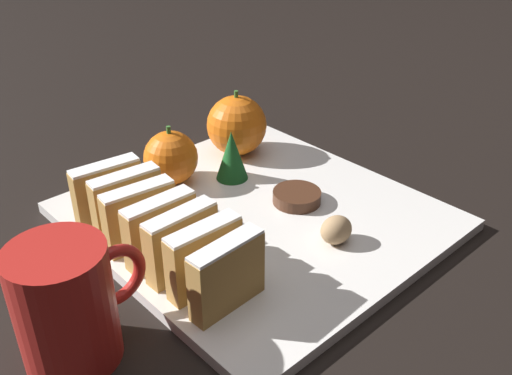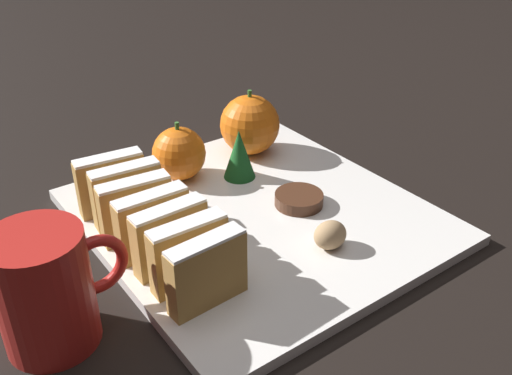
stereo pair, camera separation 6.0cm
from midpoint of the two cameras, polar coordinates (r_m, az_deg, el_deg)
ground_plane at (r=0.62m, az=-2.76°, el=-3.42°), size 6.00×6.00×0.00m
serving_platter at (r=0.62m, az=-2.78°, el=-2.95°), size 0.33×0.36×0.01m
stollen_slice_front at (r=0.48m, az=-6.55°, el=-8.81°), size 0.07×0.02×0.06m
stollen_slice_second at (r=0.50m, az=-8.63°, el=-7.07°), size 0.07×0.02×0.06m
stollen_slice_third at (r=0.52m, az=-10.74°, el=-5.56°), size 0.07×0.02×0.06m
stollen_slice_fourth at (r=0.54m, az=-12.76°, el=-4.21°), size 0.07×0.02×0.06m
stollen_slice_fifth at (r=0.57m, az=-14.54°, el=-2.92°), size 0.07×0.03×0.06m
stollen_slice_sixth at (r=0.59m, az=-15.62°, el=-1.51°), size 0.07×0.03×0.06m
stollen_slice_back at (r=0.62m, az=-17.33°, el=-0.50°), size 0.07×0.03×0.06m
orange_near at (r=0.67m, az=-11.08°, el=2.87°), size 0.06×0.06×0.07m
orange_far at (r=0.73m, az=-4.33°, el=6.16°), size 0.08×0.08×0.08m
walnut at (r=0.56m, az=5.01°, el=-4.34°), size 0.03×0.03×0.03m
chocolate_cookie at (r=0.63m, az=1.39°, el=-1.01°), size 0.05×0.05×0.01m
evergreen_sprig at (r=0.67m, az=-5.03°, el=3.17°), size 0.04×0.04×0.06m
coffee_mug at (r=0.47m, az=-21.92°, el=-10.97°), size 0.11×0.08×0.10m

